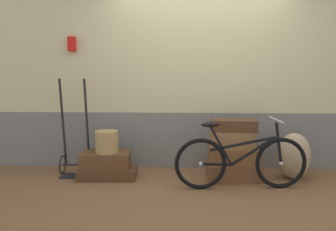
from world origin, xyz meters
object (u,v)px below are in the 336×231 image
at_px(bicycle, 240,161).
at_px(wicker_basket, 107,142).
at_px(suitcase_3, 234,155).
at_px(luggage_trolley, 75,151).
at_px(suitcase_2, 234,171).
at_px(suitcase_1, 105,160).
at_px(suitcase_4, 232,140).
at_px(suitcase_0, 108,173).
at_px(burlap_sack, 294,156).
at_px(suitcase_5, 234,125).

bearing_deg(bicycle, wicker_basket, 167.61).
distance_m(suitcase_3, luggage_trolley, 2.09).
distance_m(suitcase_2, bicycle, 0.42).
bearing_deg(suitcase_3, luggage_trolley, 178.54).
bearing_deg(suitcase_1, luggage_trolley, 165.03).
distance_m(suitcase_4, wicker_basket, 1.62).
relative_size(suitcase_0, burlap_sack, 1.24).
bearing_deg(bicycle, suitcase_5, 94.62).
height_order(suitcase_5, bicycle, bicycle).
relative_size(suitcase_1, wicker_basket, 2.13).
xyz_separation_m(wicker_basket, bicycle, (1.67, -0.37, -0.14)).
distance_m(suitcase_5, burlap_sack, 0.88).
bearing_deg(suitcase_3, wicker_basket, -178.76).
height_order(suitcase_2, suitcase_3, suitcase_3).
relative_size(suitcase_5, bicycle, 0.36).
relative_size(suitcase_1, suitcase_4, 1.20).
xyz_separation_m(suitcase_3, suitcase_5, (-0.00, 0.04, 0.38)).
relative_size(wicker_basket, luggage_trolley, 0.23).
bearing_deg(suitcase_4, suitcase_3, -7.82).
bearing_deg(burlap_sack, luggage_trolley, 178.81).
distance_m(suitcase_2, suitcase_5, 0.59).
height_order(suitcase_3, suitcase_5, suitcase_5).
bearing_deg(suitcase_5, burlap_sack, 3.35).
height_order(suitcase_3, suitcase_4, suitcase_4).
xyz_separation_m(suitcase_1, suitcase_3, (1.67, -0.04, 0.09)).
bearing_deg(suitcase_3, suitcase_0, -177.82).
xyz_separation_m(suitcase_4, burlap_sack, (0.81, 0.06, -0.22)).
xyz_separation_m(suitcase_3, wicker_basket, (-1.64, 0.02, 0.16)).
xyz_separation_m(suitcase_0, luggage_trolley, (-0.46, 0.13, 0.26)).
bearing_deg(burlap_sack, suitcase_1, -179.44).
relative_size(suitcase_2, suitcase_5, 1.18).
distance_m(burlap_sack, bicycle, 0.86).
distance_m(suitcase_4, bicycle, 0.40).
distance_m(suitcase_0, bicycle, 1.71).
height_order(suitcase_0, suitcase_3, suitcase_3).
relative_size(suitcase_2, suitcase_3, 1.06).
bearing_deg(burlap_sack, suitcase_3, -175.60).
relative_size(wicker_basket, bicycle, 0.19).
height_order(suitcase_2, wicker_basket, wicker_basket).
distance_m(suitcase_1, suitcase_5, 1.73).
bearing_deg(suitcase_4, suitcase_2, 3.77).
distance_m(suitcase_3, bicycle, 0.35).
distance_m(suitcase_1, suitcase_4, 1.67).
distance_m(suitcase_5, bicycle, 0.53).
height_order(suitcase_4, bicycle, bicycle).
bearing_deg(suitcase_4, suitcase_1, 173.87).
distance_m(suitcase_4, burlap_sack, 0.84).
relative_size(suitcase_2, burlap_sack, 1.11).
distance_m(suitcase_5, wicker_basket, 1.65).
bearing_deg(suitcase_1, suitcase_3, -4.97).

